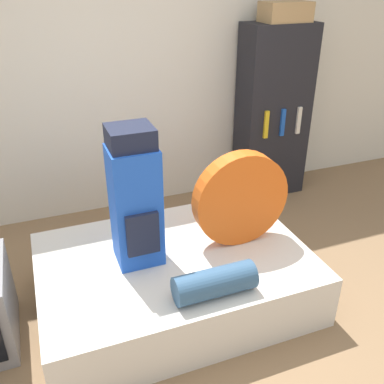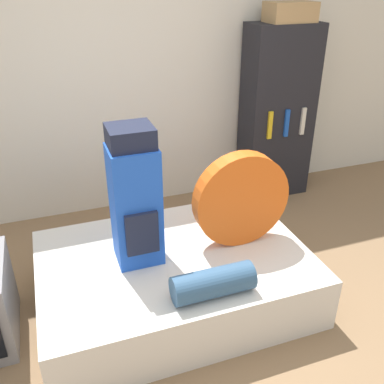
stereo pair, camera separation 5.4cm
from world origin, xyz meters
The scene contains 8 objects.
ground_plane centered at (0.00, 0.00, 0.00)m, with size 16.00×16.00×0.00m, color #846647.
wall_back centered at (0.00, 2.04, 1.30)m, with size 8.00×0.05×2.60m.
bed centered at (-0.08, 0.54, 0.19)m, with size 1.76×1.22×0.38m.
backpack centered at (-0.30, 0.59, 0.81)m, with size 0.29×0.30×0.90m.
tent_bag centered at (0.40, 0.55, 0.70)m, with size 0.66×0.12×0.66m.
sleeping_roll centered at (0.02, 0.09, 0.46)m, with size 0.48×0.17×0.17m.
bookshelf centered at (1.37, 1.79, 0.82)m, with size 0.66×0.37×1.65m.
cardboard_box centered at (1.38, 1.76, 1.73)m, with size 0.42×0.26×0.17m.
Camera 1 is at (-0.79, -1.67, 2.06)m, focal length 40.00 mm.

